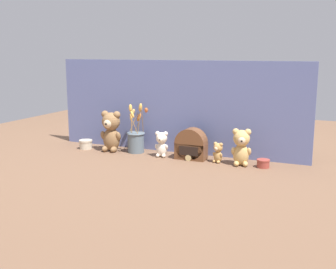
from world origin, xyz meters
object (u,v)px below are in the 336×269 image
(teddy_bear_large, at_px, (111,130))
(teddy_bear_small, at_px, (162,144))
(decorative_tin_short, at_px, (263,163))
(teddy_bear_tiny, at_px, (218,152))
(vintage_radio, at_px, (191,146))
(decorative_tin_tall, at_px, (86,144))
(teddy_bear_medium, at_px, (241,146))
(flower_vase, at_px, (136,139))

(teddy_bear_large, relative_size, teddy_bear_small, 1.66)
(teddy_bear_large, xyz_separation_m, decorative_tin_short, (1.06, -0.01, -0.12))
(teddy_bear_tiny, xyz_separation_m, vintage_radio, (-0.18, 0.01, 0.02))
(teddy_bear_small, relative_size, decorative_tin_tall, 1.80)
(teddy_bear_large, relative_size, teddy_bear_medium, 1.24)
(teddy_bear_medium, bearing_deg, teddy_bear_large, 179.32)
(vintage_radio, relative_size, decorative_tin_short, 2.62)
(teddy_bear_tiny, bearing_deg, decorative_tin_short, -0.47)
(teddy_bear_large, bearing_deg, teddy_bear_medium, -0.68)
(teddy_bear_large, bearing_deg, flower_vase, 11.81)
(teddy_bear_small, distance_m, decorative_tin_short, 0.67)
(vintage_radio, bearing_deg, decorative_tin_short, -2.00)
(decorative_tin_short, bearing_deg, teddy_bear_large, 179.67)
(teddy_bear_tiny, relative_size, vintage_radio, 0.63)
(teddy_bear_small, bearing_deg, teddy_bear_tiny, 0.67)
(teddy_bear_tiny, bearing_deg, teddy_bear_medium, -2.75)
(teddy_bear_small, bearing_deg, vintage_radio, 5.26)
(decorative_tin_short, bearing_deg, flower_vase, 177.23)
(teddy_bear_small, distance_m, vintage_radio, 0.20)
(teddy_bear_small, distance_m, decorative_tin_tall, 0.60)
(vintage_radio, bearing_deg, flower_vase, 176.37)
(teddy_bear_large, bearing_deg, teddy_bear_small, -1.21)
(teddy_bear_medium, height_order, flower_vase, flower_vase)
(teddy_bear_medium, xyz_separation_m, decorative_tin_tall, (-1.13, -0.00, -0.09))
(flower_vase, xyz_separation_m, decorative_tin_short, (0.88, -0.04, -0.07))
(flower_vase, distance_m, vintage_radio, 0.42)
(flower_vase, distance_m, decorative_tin_tall, 0.39)
(decorative_tin_tall, bearing_deg, decorative_tin_short, 0.40)
(teddy_bear_tiny, height_order, vintage_radio, vintage_radio)
(teddy_bear_medium, bearing_deg, teddy_bear_small, 179.71)
(teddy_bear_tiny, distance_m, vintage_radio, 0.19)
(vintage_radio, xyz_separation_m, decorative_tin_short, (0.47, -0.02, -0.06))
(vintage_radio, relative_size, decorative_tin_tall, 2.16)
(teddy_bear_tiny, height_order, flower_vase, flower_vase)
(teddy_bear_large, height_order, flower_vase, flower_vase)
(teddy_bear_medium, distance_m, vintage_radio, 0.34)
(teddy_bear_large, xyz_separation_m, teddy_bear_small, (0.39, -0.01, -0.06))
(decorative_tin_short, bearing_deg, teddy_bear_medium, -177.95)
(teddy_bear_medium, distance_m, teddy_bear_small, 0.53)
(decorative_tin_short, bearing_deg, teddy_bear_tiny, 179.53)
(teddy_bear_medium, height_order, decorative_tin_tall, teddy_bear_medium)
(teddy_bear_medium, relative_size, vintage_radio, 1.12)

